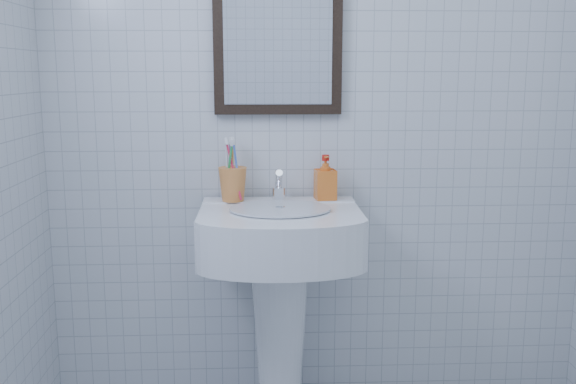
{
  "coord_description": "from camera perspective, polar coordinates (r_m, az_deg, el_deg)",
  "views": [
    {
      "loc": [
        -0.24,
        -1.37,
        1.4
      ],
      "look_at": [
        -0.15,
        0.86,
        0.99
      ],
      "focal_mm": 40.0,
      "sensor_mm": 36.0,
      "label": 1
    }
  ],
  "objects": [
    {
      "name": "wall_back",
      "position": [
        2.58,
        2.94,
        7.17
      ],
      "size": [
        2.2,
        0.02,
        2.5
      ],
      "primitive_type": "cube",
      "color": "silver",
      "rests_on": "ground"
    },
    {
      "name": "washbasin",
      "position": [
        2.48,
        -0.72,
        -7.92
      ],
      "size": [
        0.59,
        0.44,
        0.92
      ],
      "color": "white",
      "rests_on": "ground"
    },
    {
      "name": "toothbrush_cup",
      "position": [
        2.51,
        -4.93,
        0.7
      ],
      "size": [
        0.14,
        0.14,
        0.13
      ],
      "primitive_type": null,
      "rotation": [
        0.0,
        0.0,
        -0.34
      ],
      "color": "orange",
      "rests_on": "washbasin"
    },
    {
      "name": "soap_dispenser",
      "position": [
        2.53,
        3.34,
        1.31
      ],
      "size": [
        0.09,
        0.09,
        0.18
      ],
      "primitive_type": "imported",
      "rotation": [
        0.0,
        0.0,
        0.12
      ],
      "color": "#E34816",
      "rests_on": "washbasin"
    },
    {
      "name": "faucet",
      "position": [
        2.5,
        -0.82,
        0.38
      ],
      "size": [
        0.05,
        0.11,
        0.13
      ],
      "color": "silver",
      "rests_on": "washbasin"
    },
    {
      "name": "wall_mirror",
      "position": [
        2.55,
        -0.91,
        13.88
      ],
      "size": [
        0.5,
        0.04,
        0.62
      ],
      "color": "black",
      "rests_on": "wall_back"
    }
  ]
}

